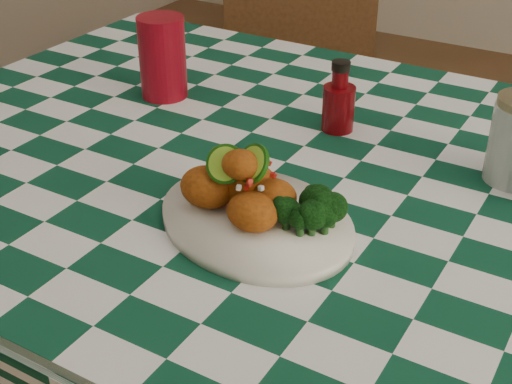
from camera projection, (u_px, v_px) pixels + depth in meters
The scene contains 7 objects.
dining_table at pixel (330, 365), 1.30m from camera, with size 1.66×1.06×0.79m, color #0B3D27, non-canonical shape.
plate at pixel (256, 221), 0.97m from camera, with size 0.30×0.23×0.02m, color silver, non-canonical shape.
fried_chicken_pile at pixel (245, 182), 0.95m from camera, with size 0.15×0.11×0.10m, color #A4490F, non-canonical shape.
broccoli_side at pixel (310, 210), 0.93m from camera, with size 0.07×0.07×0.05m, color black, non-canonical shape.
red_tumbler at pixel (162, 57), 1.33m from camera, with size 0.09×0.09×0.15m, color maroon.
ketchup_bottle at pixel (339, 96), 1.21m from camera, with size 0.06×0.06×0.12m, color #5D0409, non-canonical shape.
wooden_chair_left at pixel (288, 116), 2.01m from camera, with size 0.44×0.47×0.97m, color #472814, non-canonical shape.
Camera 1 is at (0.37, -0.89, 1.33)m, focal length 50.00 mm.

